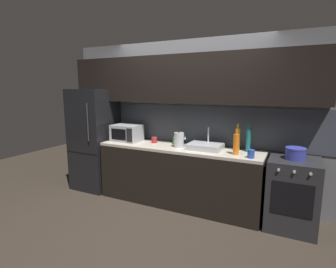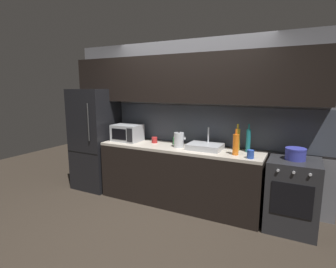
% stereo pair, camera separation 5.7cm
% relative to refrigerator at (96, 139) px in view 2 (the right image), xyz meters
% --- Properties ---
extents(ground_plane, '(10.00, 10.00, 0.00)m').
position_rel_refrigerator_xyz_m(ground_plane, '(1.62, -0.90, -0.87)').
color(ground_plane, '#2D261E').
extents(back_wall, '(4.22, 0.44, 2.50)m').
position_rel_refrigerator_xyz_m(back_wall, '(1.62, 0.30, 0.67)').
color(back_wall, slate).
rests_on(back_wall, ground).
extents(counter_run, '(2.48, 0.60, 0.90)m').
position_rel_refrigerator_xyz_m(counter_run, '(1.62, 0.00, -0.42)').
color(counter_run, black).
rests_on(counter_run, ground).
extents(refrigerator, '(0.68, 0.69, 1.75)m').
position_rel_refrigerator_xyz_m(refrigerator, '(0.00, 0.00, 0.00)').
color(refrigerator, black).
rests_on(refrigerator, ground).
extents(oven_range, '(0.60, 0.62, 0.90)m').
position_rel_refrigerator_xyz_m(oven_range, '(3.20, -0.00, -0.42)').
color(oven_range, '#232326').
rests_on(oven_range, ground).
extents(microwave, '(0.46, 0.35, 0.27)m').
position_rel_refrigerator_xyz_m(microwave, '(0.68, 0.02, 0.16)').
color(microwave, '#A8AAAF').
rests_on(microwave, counter_run).
extents(sink_basin, '(0.48, 0.38, 0.30)m').
position_rel_refrigerator_xyz_m(sink_basin, '(2.03, 0.03, 0.07)').
color(sink_basin, '#ADAFB5').
rests_on(sink_basin, counter_run).
extents(kettle, '(0.18, 0.15, 0.24)m').
position_rel_refrigerator_xyz_m(kettle, '(1.64, -0.02, 0.14)').
color(kettle, '#B7BABF').
rests_on(kettle, counter_run).
extents(wine_bottle_orange, '(0.08, 0.08, 0.34)m').
position_rel_refrigerator_xyz_m(wine_bottle_orange, '(2.49, -0.09, 0.17)').
color(wine_bottle_orange, orange).
rests_on(wine_bottle_orange, counter_run).
extents(wine_bottle_teal, '(0.06, 0.06, 0.39)m').
position_rel_refrigerator_xyz_m(wine_bottle_teal, '(2.61, 0.15, 0.19)').
color(wine_bottle_teal, '#19666B').
rests_on(wine_bottle_teal, counter_run).
extents(wine_bottle_yellow, '(0.07, 0.07, 0.37)m').
position_rel_refrigerator_xyz_m(wine_bottle_yellow, '(2.45, 0.18, 0.18)').
color(wine_bottle_yellow, gold).
rests_on(wine_bottle_yellow, counter_run).
extents(mug_blue, '(0.09, 0.09, 0.11)m').
position_rel_refrigerator_xyz_m(mug_blue, '(2.70, -0.18, 0.08)').
color(mug_blue, '#234299').
rests_on(mug_blue, counter_run).
extents(mug_green, '(0.09, 0.09, 0.10)m').
position_rel_refrigerator_xyz_m(mug_green, '(1.50, 0.16, 0.08)').
color(mug_green, '#1E6B2D').
rests_on(mug_green, counter_run).
extents(mug_red, '(0.09, 0.09, 0.09)m').
position_rel_refrigerator_xyz_m(mug_red, '(1.16, 0.08, 0.07)').
color(mug_red, '#A82323').
rests_on(mug_red, counter_run).
extents(cooking_pot, '(0.24, 0.24, 0.15)m').
position_rel_refrigerator_xyz_m(cooking_pot, '(3.20, 0.00, 0.10)').
color(cooking_pot, '#333899').
rests_on(cooking_pot, oven_range).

